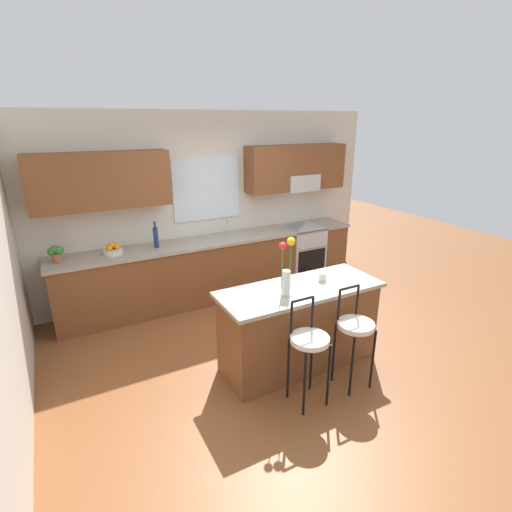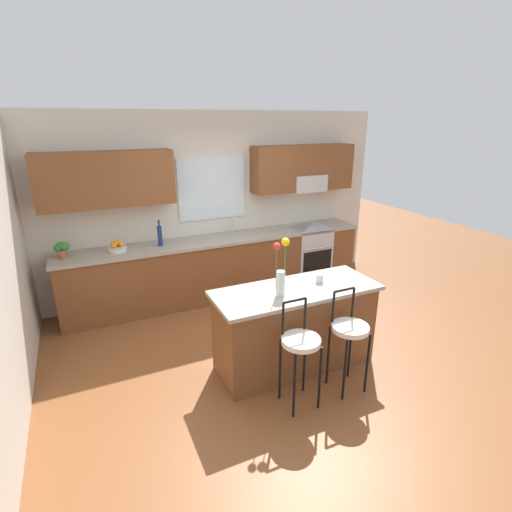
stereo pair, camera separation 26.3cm
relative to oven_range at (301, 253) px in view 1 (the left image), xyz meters
name	(u,v)px [view 1 (the left image)]	position (x,y,z in m)	size (l,w,h in m)	color
ground_plane	(274,350)	(-1.52, -1.68, -0.46)	(14.00, 14.00, 0.00)	brown
back_wall_assembly	(209,196)	(-1.49, 0.31, 1.05)	(5.60, 0.50, 2.70)	beige
counter_run	(217,267)	(-1.52, 0.02, 0.01)	(4.56, 0.64, 0.92)	brown
sink_faucet	(228,225)	(-1.26, 0.17, 0.60)	(0.02, 0.13, 0.23)	#B7BABC
oven_range	(301,253)	(0.00, 0.00, 0.00)	(0.60, 0.64, 0.92)	#B7BABC
kitchen_island	(299,326)	(-1.41, -2.01, 0.00)	(1.76, 0.69, 0.92)	brown
bar_stool_near	(309,344)	(-1.69, -2.57, 0.18)	(0.36, 0.36, 1.04)	black
bar_stool_middle	(355,329)	(-1.14, -2.57, 0.18)	(0.36, 0.36, 1.04)	black
flower_vase	(286,271)	(-1.64, -2.09, 0.72)	(0.17, 0.09, 0.59)	silver
mug_ceramic	(322,277)	(-1.11, -1.97, 0.51)	(0.08, 0.08, 0.09)	silver
fruit_bowl_oranges	(113,250)	(-2.96, 0.03, 0.52)	(0.24, 0.24, 0.16)	silver
bottle_olive_oil	(156,237)	(-2.39, 0.02, 0.61)	(0.06, 0.06, 0.36)	navy
potted_plant_small	(56,253)	(-3.62, 0.02, 0.59)	(0.19, 0.13, 0.22)	#9E5B3D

